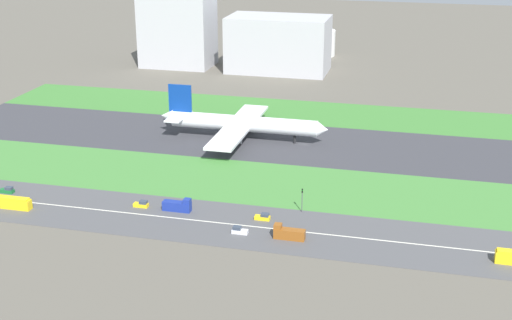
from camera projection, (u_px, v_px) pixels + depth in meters
ground_plane at (304, 144)px, 263.07m from camera, size 800.00×800.00×0.00m
runway at (304, 144)px, 263.05m from camera, size 280.00×46.00×0.10m
grass_median_north at (321, 114)px, 300.37m from camera, size 280.00×36.00×0.10m
grass_median_south at (281, 185)px, 225.74m from camera, size 280.00×36.00×0.10m
highway at (257, 227)px, 196.61m from camera, size 280.00×28.00×0.10m
highway_centerline at (257, 227)px, 196.59m from camera, size 266.00×0.50×0.01m
airliner at (239, 123)px, 266.49m from camera, size 65.00×56.00×19.70m
car_5 at (142, 204)px, 209.05m from camera, size 4.40×1.80×2.00m
truck_0 at (288, 233)px, 189.23m from camera, size 8.40×2.50×4.00m
car_3 at (7, 190)px, 219.11m from camera, size 4.40×1.80×2.00m
truck_1 at (178, 206)px, 206.23m from camera, size 8.40×2.50×4.00m
bus_0 at (12, 203)px, 207.89m from camera, size 11.60×2.50×3.50m
car_1 at (239, 230)px, 192.58m from camera, size 4.40×1.80×2.00m
car_0 at (263, 217)px, 200.71m from camera, size 4.40×1.80×2.00m
traffic_light at (302, 199)px, 204.62m from camera, size 0.36×0.50×7.20m
terminal_building at (178, 27)px, 379.85m from camera, size 37.42×25.09×42.06m
hangar_building at (278, 44)px, 369.63m from camera, size 52.17×28.73×28.70m
fuel_tank_west at (316, 43)px, 410.19m from camera, size 22.22×22.22×14.57m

